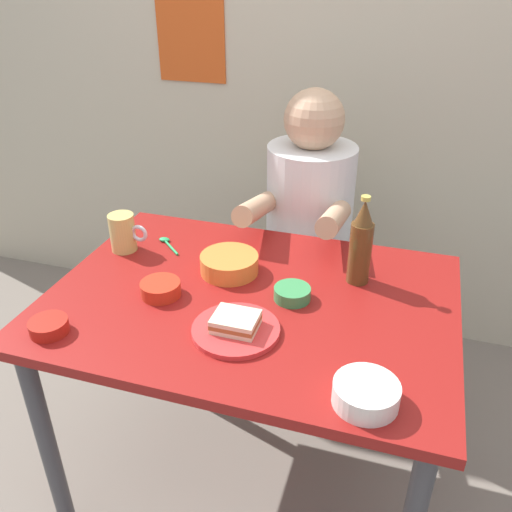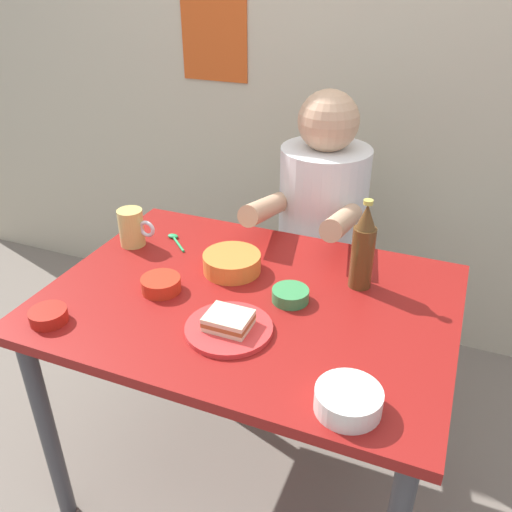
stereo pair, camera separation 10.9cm
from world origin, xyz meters
The scene contains 15 objects.
ground_plane centered at (0.00, 0.00, 0.00)m, with size 6.00×6.00×0.00m, color slate.
wall_back centered at (0.00, 1.05, 1.30)m, with size 4.40×0.09×2.60m.
dining_table centered at (0.00, 0.00, 0.65)m, with size 1.10×0.80×0.74m.
stool centered at (0.03, 0.63, 0.35)m, with size 0.34×0.34×0.45m.
person_seated centered at (0.03, 0.62, 0.77)m, with size 0.33×0.56×0.72m.
plate_orange centered at (0.01, -0.16, 0.75)m, with size 0.22×0.22×0.01m, color red.
sandwich centered at (0.01, -0.16, 0.77)m, with size 0.11×0.09×0.04m.
beer_mug centered at (-0.46, 0.13, 0.80)m, with size 0.13×0.08×0.12m.
beer_bottle centered at (0.27, 0.17, 0.86)m, with size 0.06×0.06×0.26m.
dip_bowl_green centered at (0.11, 0.02, 0.76)m, with size 0.10×0.10×0.03m.
sambal_bowl_red centered at (-0.43, -0.30, 0.76)m, with size 0.10×0.10×0.03m.
sauce_bowl_chili centered at (-0.24, -0.07, 0.76)m, with size 0.11×0.11×0.04m.
rice_bowl_white centered at (0.35, -0.31, 0.77)m, with size 0.14×0.14×0.05m.
soup_bowl_orange centered at (-0.10, 0.10, 0.77)m, with size 0.17×0.17×0.05m.
spoon centered at (-0.35, 0.21, 0.75)m, with size 0.10×0.09×0.01m.
Camera 2 is at (0.48, -1.13, 1.56)m, focal length 37.69 mm.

